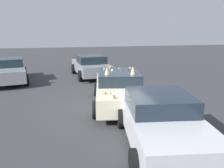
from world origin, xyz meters
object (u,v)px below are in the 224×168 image
at_px(art_car_decorated, 119,88).
at_px(parked_sedan_row_back_far, 8,70).
at_px(parked_sedan_row_back_center, 161,121).

xyz_separation_m(art_car_decorated, parked_sedan_row_back_far, (5.33, 5.27, -0.00)).
relative_size(art_car_decorated, parked_sedan_row_back_far, 1.08).
bearing_deg(art_car_decorated, parked_sedan_row_back_far, -125.77).
bearing_deg(art_car_decorated, parked_sedan_row_back_center, 13.48).
xyz_separation_m(art_car_decorated, parked_sedan_row_back_center, (-3.51, -0.24, 0.01)).
relative_size(parked_sedan_row_back_far, parked_sedan_row_back_center, 1.03).
distance_m(parked_sedan_row_back_far, parked_sedan_row_back_center, 10.42).
bearing_deg(parked_sedan_row_back_center, parked_sedan_row_back_far, -140.16).
height_order(art_car_decorated, parked_sedan_row_back_center, art_car_decorated).
distance_m(art_car_decorated, parked_sedan_row_back_center, 3.52).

